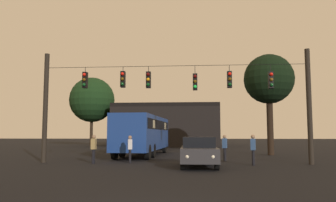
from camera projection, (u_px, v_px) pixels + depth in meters
ground_plane at (182, 152)px, 31.53m from camera, size 168.00×168.00×0.00m
overhead_signal_span at (174, 96)px, 19.59m from camera, size 15.53×0.44×6.49m
city_bus at (144, 131)px, 26.41m from camera, size 2.97×11.10×3.00m
car_near_right at (199, 151)px, 17.31m from camera, size 1.87×4.36×1.52m
car_far_left at (154, 142)px, 36.19m from camera, size 2.12×4.44×1.52m
pedestrian_crossing_left at (130, 148)px, 19.75m from camera, size 0.32×0.41×1.58m
pedestrian_crossing_center at (253, 148)px, 18.26m from camera, size 0.33×0.41×1.64m
pedestrian_crossing_right at (225, 146)px, 21.11m from camera, size 0.34×0.42×1.61m
pedestrian_near_bus at (94, 147)px, 19.36m from camera, size 0.24×0.36×1.63m
corner_building at (168, 126)px, 49.41m from camera, size 14.04×13.57×5.65m
tree_left_silhouette at (269, 80)px, 27.31m from camera, size 4.00×4.00×8.08m
tree_behind_building at (92, 100)px, 47.19m from camera, size 6.22×6.22×9.50m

